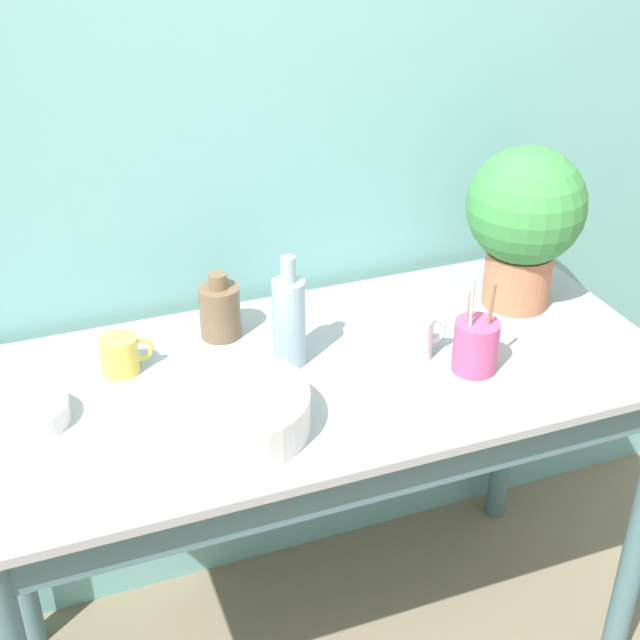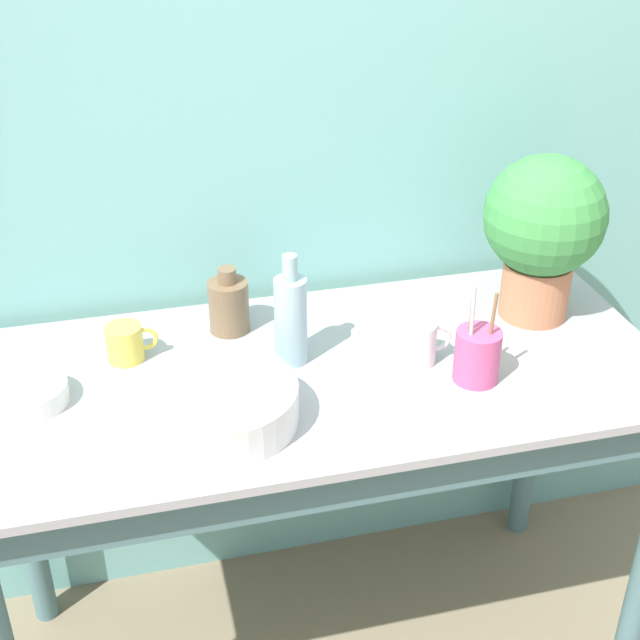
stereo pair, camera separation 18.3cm
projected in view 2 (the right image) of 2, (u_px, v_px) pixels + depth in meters
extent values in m
cube|color=#70ADA8|center=(278.00, 159.00, 2.06)|extent=(6.00, 0.05, 2.40)
cylinder|color=slate|center=(21.00, 493.00, 2.22)|extent=(0.06, 0.06, 0.85)
cylinder|color=slate|center=(534.00, 413.00, 2.51)|extent=(0.06, 0.06, 0.85)
cube|color=slate|center=(357.00, 482.00, 1.68)|extent=(1.39, 0.02, 0.10)
cube|color=#9E9EA3|center=(320.00, 373.00, 1.90)|extent=(1.49, 0.68, 0.02)
cylinder|color=#B7704C|center=(535.00, 289.00, 2.06)|extent=(0.16, 0.16, 0.13)
sphere|color=#3D8C42|center=(545.00, 216.00, 1.97)|extent=(0.27, 0.27, 0.27)
cylinder|color=silver|center=(220.00, 405.00, 1.71)|extent=(0.30, 0.30, 0.08)
cylinder|color=#93B2BC|center=(291.00, 321.00, 1.87)|extent=(0.07, 0.07, 0.20)
cylinder|color=#93B2BC|center=(290.00, 268.00, 1.81)|extent=(0.03, 0.03, 0.06)
cylinder|color=brown|center=(229.00, 306.00, 2.01)|extent=(0.09, 0.09, 0.12)
cylinder|color=brown|center=(227.00, 276.00, 1.97)|extent=(0.04, 0.04, 0.03)
cylinder|color=white|center=(418.00, 343.00, 1.89)|extent=(0.08, 0.08, 0.10)
torus|color=white|center=(437.00, 338.00, 1.90)|extent=(0.06, 0.01, 0.06)
cylinder|color=#E5CC4C|center=(125.00, 343.00, 1.91)|extent=(0.08, 0.08, 0.08)
torus|color=#E5CC4C|center=(145.00, 339.00, 1.91)|extent=(0.06, 0.01, 0.06)
cylinder|color=silver|center=(29.00, 394.00, 1.78)|extent=(0.16, 0.16, 0.04)
cylinder|color=#CC4C7F|center=(477.00, 356.00, 1.83)|extent=(0.09, 0.09, 0.11)
cylinder|color=olive|center=(469.00, 339.00, 1.82)|extent=(0.01, 0.01, 0.18)
cylinder|color=#B7B7BC|center=(471.00, 336.00, 1.80)|extent=(0.01, 0.02, 0.22)
cylinder|color=olive|center=(490.00, 337.00, 1.80)|extent=(0.01, 0.03, 0.21)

